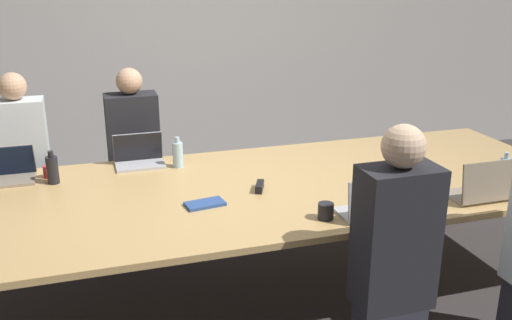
% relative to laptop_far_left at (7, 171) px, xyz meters
% --- Properties ---
extents(ground_plane, '(24.00, 24.00, 0.00)m').
position_rel_laptop_far_left_xyz_m(ground_plane, '(1.50, -0.61, -0.83)').
color(ground_plane, '#383333').
extents(curtain_wall, '(12.00, 0.06, 2.80)m').
position_rel_laptop_far_left_xyz_m(curtain_wall, '(1.50, 1.93, 0.57)').
color(curtain_wall, '#BCB7B2').
rests_on(curtain_wall, ground_plane).
extents(conference_table, '(4.65, 1.63, 0.76)m').
position_rel_laptop_far_left_xyz_m(conference_table, '(1.50, -0.61, -0.11)').
color(conference_table, tan).
rests_on(conference_table, ground_plane).
extents(laptop_far_left, '(0.36, 0.24, 0.24)m').
position_rel_laptop_far_left_xyz_m(laptop_far_left, '(0.00, 0.00, 0.00)').
color(laptop_far_left, gray).
rests_on(laptop_far_left, conference_table).
extents(person_far_left, '(0.40, 0.24, 1.41)m').
position_rel_laptop_far_left_xyz_m(person_far_left, '(0.05, 0.49, -0.14)').
color(person_far_left, '#2D2D38').
rests_on(person_far_left, ground_plane).
extents(cup_far_left, '(0.07, 0.07, 0.09)m').
position_rel_laptop_far_left_xyz_m(cup_far_left, '(0.26, -0.02, -0.03)').
color(cup_far_left, red).
rests_on(cup_far_left, conference_table).
extents(bottle_far_left, '(0.08, 0.08, 0.23)m').
position_rel_laptop_far_left_xyz_m(bottle_far_left, '(0.30, -0.14, 0.03)').
color(bottle_far_left, black).
rests_on(bottle_far_left, conference_table).
extents(laptop_far_midleft, '(0.36, 0.22, 0.23)m').
position_rel_laptop_far_left_xyz_m(laptop_far_midleft, '(0.89, 0.07, -0.00)').
color(laptop_far_midleft, '#B7B7BC').
rests_on(laptop_far_midleft, conference_table).
extents(person_far_midleft, '(0.40, 0.24, 1.41)m').
position_rel_laptop_far_left_xyz_m(person_far_midleft, '(0.89, 0.45, -0.15)').
color(person_far_midleft, '#2D2D38').
rests_on(person_far_midleft, ground_plane).
extents(bottle_far_midleft, '(0.07, 0.07, 0.23)m').
position_rel_laptop_far_left_xyz_m(bottle_far_midleft, '(1.15, -0.07, 0.03)').
color(bottle_far_midleft, '#ADD1E0').
rests_on(bottle_far_midleft, conference_table).
extents(laptop_near_midright, '(0.33, 0.24, 0.25)m').
position_rel_laptop_far_left_xyz_m(laptop_near_midright, '(2.05, -1.27, 0.00)').
color(laptop_near_midright, '#B7B7BC').
rests_on(laptop_near_midright, conference_table).
extents(person_near_midright, '(0.40, 0.24, 1.43)m').
position_rel_laptop_far_left_xyz_m(person_near_midright, '(1.99, -1.68, -0.13)').
color(person_near_midright, '#2D2D38').
rests_on(person_near_midright, ground_plane).
extents(cup_near_midright, '(0.09, 0.09, 0.09)m').
position_rel_laptop_far_left_xyz_m(cup_near_midright, '(1.81, -1.21, -0.02)').
color(cup_near_midright, '#232328').
rests_on(cup_near_midright, conference_table).
extents(laptop_near_right, '(0.36, 0.26, 0.27)m').
position_rel_laptop_far_left_xyz_m(laptop_near_right, '(2.83, -1.24, 0.01)').
color(laptop_near_right, gray).
rests_on(laptop_near_right, conference_table).
extents(cup_near_right, '(0.09, 0.09, 0.09)m').
position_rel_laptop_far_left_xyz_m(cup_near_right, '(3.09, -1.19, -0.02)').
color(cup_near_right, brown).
rests_on(cup_near_right, conference_table).
extents(bottle_near_right, '(0.07, 0.07, 0.24)m').
position_rel_laptop_far_left_xyz_m(bottle_near_right, '(3.13, -1.08, 0.03)').
color(bottle_near_right, '#ADD1E0').
rests_on(bottle_near_right, conference_table).
extents(stapler, '(0.10, 0.16, 0.05)m').
position_rel_laptop_far_left_xyz_m(stapler, '(1.58, -0.68, -0.04)').
color(stapler, black).
rests_on(stapler, conference_table).
extents(notebook, '(0.25, 0.16, 0.02)m').
position_rel_laptop_far_left_xyz_m(notebook, '(1.19, -0.81, -0.06)').
color(notebook, '#2D4C8C').
rests_on(notebook, conference_table).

